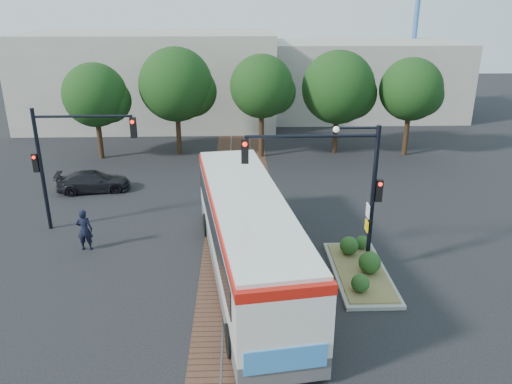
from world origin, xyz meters
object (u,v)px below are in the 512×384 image
at_px(city_bus, 248,232).
at_px(traffic_island, 360,266).
at_px(officer, 84,230).
at_px(parked_car, 93,181).
at_px(signal_pole_main, 343,178).
at_px(signal_pole_left, 63,153).

bearing_deg(city_bus, traffic_island, -7.62).
bearing_deg(officer, traffic_island, 166.79).
distance_m(traffic_island, parked_car, 16.91).
bearing_deg(city_bus, parked_car, 123.14).
bearing_deg(traffic_island, officer, 167.85).
height_order(traffic_island, parked_car, parked_car).
bearing_deg(signal_pole_main, traffic_island, -5.36).
bearing_deg(signal_pole_main, parked_car, 141.52).
bearing_deg(parked_car, officer, -176.31).
xyz_separation_m(signal_pole_main, officer, (-10.94, 2.47, -3.19)).
distance_m(signal_pole_main, signal_pole_left, 13.14).
height_order(traffic_island, signal_pole_left, signal_pole_left).
bearing_deg(officer, parked_car, -78.65).
bearing_deg(traffic_island, parked_car, 143.30).
xyz_separation_m(city_bus, signal_pole_left, (-8.55, 4.94, 1.90)).
height_order(city_bus, parked_car, city_bus).
xyz_separation_m(signal_pole_main, parked_car, (-12.60, 10.01, -3.55)).
height_order(signal_pole_main, parked_car, signal_pole_main).
height_order(city_bus, signal_pole_left, signal_pole_left).
bearing_deg(parked_car, signal_pole_main, -137.20).
xyz_separation_m(signal_pole_left, officer, (1.29, -2.33, -2.90)).
distance_m(traffic_island, signal_pole_main, 3.95).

